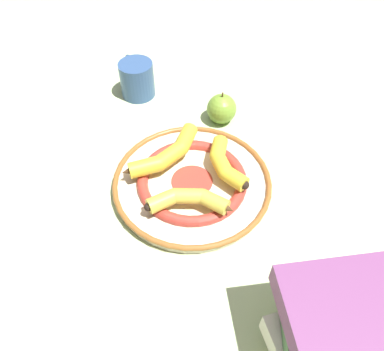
{
  "coord_description": "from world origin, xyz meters",
  "views": [
    {
      "loc": [
        0.49,
        -0.14,
        0.65
      ],
      "look_at": [
        -0.01,
        0.02,
        0.04
      ],
      "focal_mm": 35.0,
      "sensor_mm": 36.0,
      "label": 1
    }
  ],
  "objects_px": {
    "banana_a": "(190,200)",
    "apple": "(222,109)",
    "decorative_bowl": "(192,182)",
    "book_stack": "(342,332)",
    "banana_b": "(166,154)",
    "coffee_mug": "(137,78)",
    "banana_c": "(224,162)"
  },
  "relations": [
    {
      "from": "banana_c",
      "to": "book_stack",
      "type": "relative_size",
      "value": 0.76
    },
    {
      "from": "apple",
      "to": "banana_c",
      "type": "bearing_deg",
      "value": -19.76
    },
    {
      "from": "decorative_bowl",
      "to": "apple",
      "type": "relative_size",
      "value": 3.95
    },
    {
      "from": "decorative_bowl",
      "to": "book_stack",
      "type": "xyz_separation_m",
      "value": [
        0.39,
        0.1,
        0.07
      ]
    },
    {
      "from": "banana_a",
      "to": "banana_b",
      "type": "xyz_separation_m",
      "value": [
        -0.13,
        -0.01,
        0.0
      ]
    },
    {
      "from": "banana_c",
      "to": "coffee_mug",
      "type": "height_order",
      "value": "coffee_mug"
    },
    {
      "from": "decorative_bowl",
      "to": "coffee_mug",
      "type": "bearing_deg",
      "value": -174.1
    },
    {
      "from": "book_stack",
      "to": "banana_b",
      "type": "bearing_deg",
      "value": 117.73
    },
    {
      "from": "banana_b",
      "to": "book_stack",
      "type": "height_order",
      "value": "book_stack"
    },
    {
      "from": "coffee_mug",
      "to": "banana_a",
      "type": "bearing_deg",
      "value": 176.55
    },
    {
      "from": "banana_a",
      "to": "book_stack",
      "type": "bearing_deg",
      "value": 130.94
    },
    {
      "from": "decorative_bowl",
      "to": "book_stack",
      "type": "relative_size",
      "value": 1.57
    },
    {
      "from": "banana_a",
      "to": "apple",
      "type": "height_order",
      "value": "apple"
    },
    {
      "from": "banana_c",
      "to": "apple",
      "type": "bearing_deg",
      "value": 159.99
    },
    {
      "from": "decorative_bowl",
      "to": "banana_b",
      "type": "xyz_separation_m",
      "value": [
        -0.06,
        -0.04,
        0.04
      ]
    },
    {
      "from": "book_stack",
      "to": "coffee_mug",
      "type": "bearing_deg",
      "value": 111.08
    },
    {
      "from": "banana_a",
      "to": "coffee_mug",
      "type": "height_order",
      "value": "coffee_mug"
    },
    {
      "from": "decorative_bowl",
      "to": "banana_a",
      "type": "distance_m",
      "value": 0.08
    },
    {
      "from": "banana_a",
      "to": "apple",
      "type": "relative_size",
      "value": 1.97
    },
    {
      "from": "banana_b",
      "to": "banana_c",
      "type": "xyz_separation_m",
      "value": [
        0.06,
        0.11,
        -0.0
      ]
    },
    {
      "from": "decorative_bowl",
      "to": "banana_a",
      "type": "bearing_deg",
      "value": -21.65
    },
    {
      "from": "banana_a",
      "to": "banana_b",
      "type": "height_order",
      "value": "banana_b"
    },
    {
      "from": "decorative_bowl",
      "to": "book_stack",
      "type": "height_order",
      "value": "book_stack"
    },
    {
      "from": "banana_a",
      "to": "banana_c",
      "type": "distance_m",
      "value": 0.12
    },
    {
      "from": "decorative_bowl",
      "to": "banana_c",
      "type": "height_order",
      "value": "banana_c"
    },
    {
      "from": "decorative_bowl",
      "to": "banana_a",
      "type": "relative_size",
      "value": 2.01
    },
    {
      "from": "banana_a",
      "to": "coffee_mug",
      "type": "distance_m",
      "value": 0.44
    },
    {
      "from": "banana_c",
      "to": "coffee_mug",
      "type": "relative_size",
      "value": 1.15
    },
    {
      "from": "book_stack",
      "to": "banana_c",
      "type": "bearing_deg",
      "value": 104.79
    },
    {
      "from": "banana_b",
      "to": "apple",
      "type": "height_order",
      "value": "apple"
    },
    {
      "from": "banana_c",
      "to": "banana_b",
      "type": "bearing_deg",
      "value": -119.1
    },
    {
      "from": "decorative_bowl",
      "to": "coffee_mug",
      "type": "relative_size",
      "value": 2.38
    }
  ]
}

